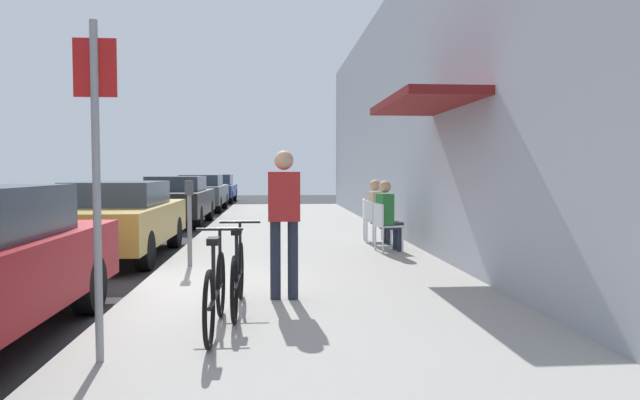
{
  "coord_description": "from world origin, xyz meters",
  "views": [
    {
      "loc": [
        1.74,
        -7.0,
        1.59
      ],
      "look_at": [
        2.76,
        5.38,
        0.95
      ],
      "focal_mm": 31.99,
      "sensor_mm": 36.0,
      "label": 1
    }
  ],
  "objects_px": {
    "bicycle_0": "(238,276)",
    "bicycle_1": "(216,292)",
    "parked_car_2": "(176,199)",
    "cafe_chair_0": "(385,224)",
    "parked_car_1": "(117,218)",
    "street_sign": "(96,165)",
    "seated_patron_0": "(388,213)",
    "parked_car_3": "(201,192)",
    "pedestrian_standing": "(284,212)",
    "cafe_chair_1": "(375,219)",
    "parked_car_4": "(217,188)",
    "parking_meter": "(189,217)",
    "cafe_chair_2": "(370,216)",
    "seated_patron_1": "(378,209)"
  },
  "relations": [
    {
      "from": "bicycle_0",
      "to": "bicycle_1",
      "type": "relative_size",
      "value": 1.0
    },
    {
      "from": "parked_car_2",
      "to": "cafe_chair_0",
      "type": "distance_m",
      "value": 8.33
    },
    {
      "from": "bicycle_1",
      "to": "cafe_chair_0",
      "type": "xyz_separation_m",
      "value": [
        2.56,
        4.99,
        0.14
      ]
    },
    {
      "from": "parked_car_1",
      "to": "bicycle_0",
      "type": "distance_m",
      "value": 5.22
    },
    {
      "from": "street_sign",
      "to": "seated_patron_0",
      "type": "bearing_deg",
      "value": 59.39
    },
    {
      "from": "parked_car_3",
      "to": "parked_car_2",
      "type": "bearing_deg",
      "value": -90.0
    },
    {
      "from": "parked_car_1",
      "to": "pedestrian_standing",
      "type": "bearing_deg",
      "value": -54.33
    },
    {
      "from": "street_sign",
      "to": "bicycle_0",
      "type": "height_order",
      "value": "street_sign"
    },
    {
      "from": "pedestrian_standing",
      "to": "bicycle_0",
      "type": "bearing_deg",
      "value": -136.62
    },
    {
      "from": "bicycle_0",
      "to": "cafe_chair_0",
      "type": "xyz_separation_m",
      "value": [
        2.41,
        4.22,
        0.14
      ]
    },
    {
      "from": "street_sign",
      "to": "cafe_chair_1",
      "type": "xyz_separation_m",
      "value": [
        3.36,
        6.77,
        -1.02
      ]
    },
    {
      "from": "bicycle_0",
      "to": "pedestrian_standing",
      "type": "distance_m",
      "value": 0.94
    },
    {
      "from": "seated_patron_0",
      "to": "bicycle_1",
      "type": "bearing_deg",
      "value": -117.62
    },
    {
      "from": "parked_car_4",
      "to": "seated_patron_0",
      "type": "relative_size",
      "value": 3.41
    },
    {
      "from": "pedestrian_standing",
      "to": "cafe_chair_1",
      "type": "bearing_deg",
      "value": 68.09
    },
    {
      "from": "parking_meter",
      "to": "street_sign",
      "type": "distance_m",
      "value": 4.48
    },
    {
      "from": "cafe_chair_0",
      "to": "cafe_chair_1",
      "type": "relative_size",
      "value": 1.0
    },
    {
      "from": "cafe_chair_2",
      "to": "parking_meter",
      "type": "bearing_deg",
      "value": -137.78
    },
    {
      "from": "cafe_chair_0",
      "to": "seated_patron_1",
      "type": "xyz_separation_m",
      "value": [
        0.06,
        1.0,
        0.19
      ]
    },
    {
      "from": "bicycle_0",
      "to": "cafe_chair_0",
      "type": "bearing_deg",
      "value": 60.3
    },
    {
      "from": "parking_meter",
      "to": "cafe_chair_0",
      "type": "distance_m",
      "value": 3.59
    },
    {
      "from": "parked_car_4",
      "to": "parking_meter",
      "type": "distance_m",
      "value": 20.11
    },
    {
      "from": "parked_car_4",
      "to": "pedestrian_standing",
      "type": "distance_m",
      "value": 22.63
    },
    {
      "from": "bicycle_0",
      "to": "seated_patron_1",
      "type": "distance_m",
      "value": 5.78
    },
    {
      "from": "parked_car_1",
      "to": "cafe_chair_1",
      "type": "bearing_deg",
      "value": 7.21
    },
    {
      "from": "parked_car_4",
      "to": "pedestrian_standing",
      "type": "bearing_deg",
      "value": -82.49
    },
    {
      "from": "parked_car_1",
      "to": "street_sign",
      "type": "height_order",
      "value": "street_sign"
    },
    {
      "from": "seated_patron_1",
      "to": "parked_car_2",
      "type": "bearing_deg",
      "value": 130.51
    },
    {
      "from": "parked_car_3",
      "to": "parking_meter",
      "type": "distance_m",
      "value": 14.02
    },
    {
      "from": "cafe_chair_2",
      "to": "pedestrian_standing",
      "type": "bearing_deg",
      "value": -109.46
    },
    {
      "from": "seated_patron_1",
      "to": "parked_car_3",
      "type": "bearing_deg",
      "value": 113.06
    },
    {
      "from": "parked_car_1",
      "to": "cafe_chair_0",
      "type": "xyz_separation_m",
      "value": [
        4.86,
        -0.38,
        -0.11
      ]
    },
    {
      "from": "parked_car_2",
      "to": "seated_patron_0",
      "type": "height_order",
      "value": "parked_car_2"
    },
    {
      "from": "pedestrian_standing",
      "to": "street_sign",
      "type": "bearing_deg",
      "value": -125.69
    },
    {
      "from": "street_sign",
      "to": "cafe_chair_2",
      "type": "height_order",
      "value": "street_sign"
    },
    {
      "from": "parked_car_4",
      "to": "parked_car_2",
      "type": "bearing_deg",
      "value": -90.0
    },
    {
      "from": "parked_car_3",
      "to": "street_sign",
      "type": "xyz_separation_m",
      "value": [
        1.5,
        -18.35,
        0.89
      ]
    },
    {
      "from": "parked_car_3",
      "to": "street_sign",
      "type": "distance_m",
      "value": 18.43
    },
    {
      "from": "parked_car_3",
      "to": "bicycle_1",
      "type": "relative_size",
      "value": 2.57
    },
    {
      "from": "bicycle_0",
      "to": "seated_patron_0",
      "type": "bearing_deg",
      "value": 59.77
    },
    {
      "from": "parked_car_4",
      "to": "bicycle_0",
      "type": "xyz_separation_m",
      "value": [
        2.46,
        -22.9,
        -0.24
      ]
    },
    {
      "from": "street_sign",
      "to": "cafe_chair_1",
      "type": "bearing_deg",
      "value": 63.57
    },
    {
      "from": "parking_meter",
      "to": "seated_patron_1",
      "type": "xyz_separation_m",
      "value": [
        3.37,
        2.36,
        -0.07
      ]
    },
    {
      "from": "parked_car_3",
      "to": "parking_meter",
      "type": "height_order",
      "value": "parking_meter"
    },
    {
      "from": "parked_car_3",
      "to": "seated_patron_0",
      "type": "distance_m",
      "value": 13.49
    },
    {
      "from": "parked_car_2",
      "to": "parked_car_4",
      "type": "xyz_separation_m",
      "value": [
        0.0,
        11.92,
        -0.03
      ]
    },
    {
      "from": "cafe_chair_2",
      "to": "pedestrian_standing",
      "type": "xyz_separation_m",
      "value": [
        -1.91,
        -5.39,
        0.5
      ]
    },
    {
      "from": "parked_car_2",
      "to": "parked_car_4",
      "type": "height_order",
      "value": "parked_car_2"
    },
    {
      "from": "parked_car_3",
      "to": "pedestrian_standing",
      "type": "height_order",
      "value": "pedestrian_standing"
    },
    {
      "from": "parked_car_1",
      "to": "bicycle_0",
      "type": "relative_size",
      "value": 2.57
    }
  ]
}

